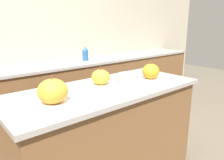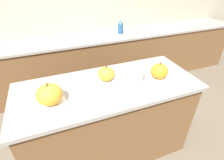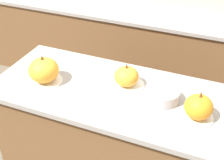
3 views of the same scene
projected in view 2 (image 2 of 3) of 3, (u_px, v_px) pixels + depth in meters
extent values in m
plane|color=#665B4C|center=(109.00, 148.00, 2.08)|extent=(12.00, 12.00, 0.00)
cube|color=#B2A893|center=(70.00, 10.00, 2.77)|extent=(8.00, 0.06, 2.50)
cube|color=brown|center=(109.00, 122.00, 1.84)|extent=(1.62, 0.64, 0.88)
cube|color=gray|center=(108.00, 87.00, 1.59)|extent=(1.68, 0.70, 0.03)
cube|color=brown|center=(80.00, 65.00, 2.96)|extent=(6.00, 0.56, 0.85)
cube|color=gray|center=(77.00, 40.00, 2.72)|extent=(6.00, 0.60, 0.03)
cylinder|color=white|center=(51.00, 103.00, 1.37)|extent=(0.23, 0.23, 0.01)
ellipsoid|color=orange|center=(49.00, 94.00, 1.32)|extent=(0.20, 0.20, 0.16)
cone|color=brown|center=(47.00, 84.00, 1.27)|extent=(0.02, 0.02, 0.03)
cylinder|color=white|center=(106.00, 80.00, 1.65)|extent=(0.24, 0.24, 0.01)
ellipsoid|color=orange|center=(106.00, 74.00, 1.62)|extent=(0.16, 0.16, 0.13)
cone|color=#4C2D14|center=(106.00, 66.00, 1.57)|extent=(0.02, 0.02, 0.04)
cylinder|color=white|center=(158.00, 78.00, 1.68)|extent=(0.19, 0.19, 0.01)
ellipsoid|color=orange|center=(159.00, 71.00, 1.64)|extent=(0.16, 0.16, 0.14)
cone|color=brown|center=(161.00, 63.00, 1.59)|extent=(0.02, 0.02, 0.04)
cylinder|color=#235184|center=(120.00, 29.00, 2.89)|extent=(0.09, 0.09, 0.15)
cone|color=#235184|center=(121.00, 22.00, 2.83)|extent=(0.08, 0.08, 0.07)
cylinder|color=#ADADB2|center=(134.00, 75.00, 1.67)|extent=(0.19, 0.19, 0.07)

